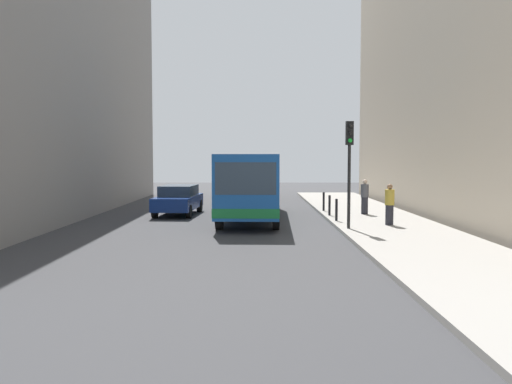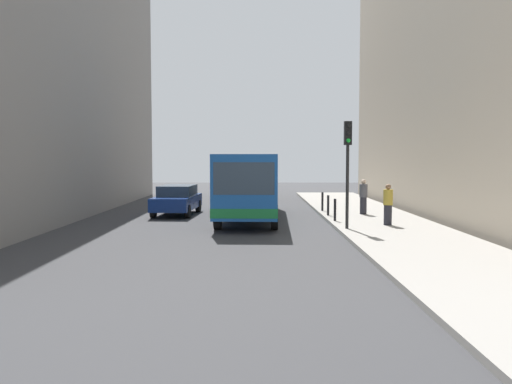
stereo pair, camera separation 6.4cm
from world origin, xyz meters
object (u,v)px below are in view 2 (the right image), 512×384
object	(u,v)px
car_behind_bus	(251,189)
traffic_light	(348,154)
bollard_far	(323,201)
bus	(250,182)
pedestrian_mid_sidewalk	(364,197)
bollard_mid	(328,205)
pedestrian_near_signal	(388,205)
car_beside_bus	(177,199)
bollard_near	(335,210)

from	to	relation	value
car_behind_bus	traffic_light	xyz separation A→B (m)	(3.86, -15.63, 2.22)
bollard_far	traffic_light	bearing A→B (deg)	-89.18
bus	car_behind_bus	distance (m)	10.86
pedestrian_mid_sidewalk	bus	bearing A→B (deg)	-138.92
traffic_light	bollard_mid	world-z (taller)	traffic_light
traffic_light	pedestrian_near_signal	size ratio (longest dim) A/B	2.47
bollard_far	pedestrian_near_signal	distance (m)	6.24
pedestrian_near_signal	car_behind_bus	bearing A→B (deg)	37.03
pedestrian_near_signal	pedestrian_mid_sidewalk	bearing A→B (deg)	17.82
car_beside_bus	bollard_mid	size ratio (longest dim) A/B	4.75
car_beside_bus	bollard_far	bearing A→B (deg)	-171.77
traffic_light	car_behind_bus	bearing A→B (deg)	103.87
car_behind_bus	bollard_far	world-z (taller)	car_behind_bus
bus	bollard_mid	size ratio (longest dim) A/B	11.68
bus	car_beside_bus	xyz separation A→B (m)	(-3.68, 1.61, -0.94)
car_behind_bus	bollard_far	xyz separation A→B (m)	(3.76, -8.63, -0.16)
car_beside_bus	traffic_light	bearing A→B (deg)	143.03
bus	traffic_light	world-z (taller)	traffic_light
car_behind_bus	bollard_mid	xyz separation A→B (m)	(3.76, -10.86, -0.16)
bollard_near	pedestrian_mid_sidewalk	xyz separation A→B (m)	(1.77, 2.80, 0.36)
car_behind_bus	pedestrian_near_signal	world-z (taller)	pedestrian_near_signal
car_beside_bus	bollard_far	size ratio (longest dim) A/B	4.75
traffic_light	bus	bearing A→B (deg)	128.11
bollard_near	pedestrian_near_signal	size ratio (longest dim) A/B	0.57
car_beside_bus	pedestrian_near_signal	xyz separation A→B (m)	(9.28, -5.34, 0.19)
bollard_near	traffic_light	bearing A→B (deg)	-87.74
bollard_far	bollard_near	bearing A→B (deg)	-90.00
bus	bollard_far	world-z (taller)	bus
car_beside_bus	traffic_light	xyz separation A→B (m)	(7.45, -6.41, 2.22)
bus	bollard_far	distance (m)	4.41
bus	bollard_near	size ratio (longest dim) A/B	11.68
pedestrian_near_signal	pedestrian_mid_sidewalk	size ratio (longest dim) A/B	0.99
car_behind_bus	pedestrian_mid_sidewalk	bearing A→B (deg)	121.23
car_beside_bus	bollard_mid	bearing A→B (deg)	171.06
traffic_light	bollard_far	distance (m)	7.39
pedestrian_mid_sidewalk	traffic_light	bearing A→B (deg)	-71.77
pedestrian_near_signal	pedestrian_mid_sidewalk	distance (m)	4.26
car_behind_bus	traffic_light	size ratio (longest dim) A/B	1.09
bollard_near	car_beside_bus	bearing A→B (deg)	152.15
car_behind_bus	bollard_far	distance (m)	9.42
bollard_near	pedestrian_mid_sidewalk	bearing A→B (deg)	57.76
car_beside_bus	pedestrian_mid_sidewalk	world-z (taller)	pedestrian_mid_sidewalk
traffic_light	pedestrian_near_signal	bearing A→B (deg)	30.42
bollard_near	bus	bearing A→B (deg)	148.18
traffic_light	bollard_mid	size ratio (longest dim) A/B	4.32
car_beside_bus	bollard_near	size ratio (longest dim) A/B	4.75
bollard_mid	car_behind_bus	bearing A→B (deg)	109.08
traffic_light	bollard_mid	distance (m)	5.32
bollard_far	car_beside_bus	bearing A→B (deg)	-175.52
bus	pedestrian_mid_sidewalk	distance (m)	5.51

